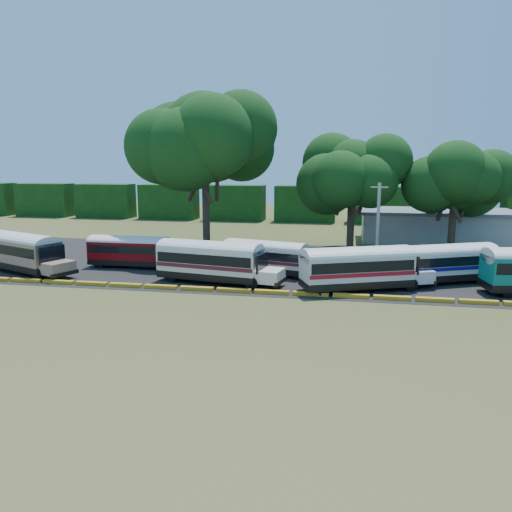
% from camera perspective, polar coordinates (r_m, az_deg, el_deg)
% --- Properties ---
extents(ground, '(160.00, 160.00, 0.00)m').
position_cam_1_polar(ground, '(37.83, -0.67, -4.65)').
color(ground, '#2F4617').
rests_on(ground, ground).
extents(asphalt_strip, '(64.00, 24.00, 0.02)m').
position_cam_1_polar(asphalt_strip, '(49.20, 3.17, -1.02)').
color(asphalt_strip, black).
rests_on(asphalt_strip, ground).
extents(curb, '(53.70, 0.45, 0.30)m').
position_cam_1_polar(curb, '(38.74, -0.39, -4.05)').
color(curb, gold).
rests_on(curb, ground).
extents(terminal_building, '(19.00, 9.00, 4.00)m').
position_cam_1_polar(terminal_building, '(67.16, 19.79, 3.30)').
color(terminal_building, beige).
rests_on(terminal_building, ground).
extents(treeline_backdrop, '(130.00, 4.00, 6.00)m').
position_cam_1_polar(treeline_backdrop, '(84.37, 5.65, 5.96)').
color(treeline_backdrop, black).
rests_on(treeline_backdrop, ground).
extents(bus_beige, '(11.21, 6.76, 3.63)m').
position_cam_1_polar(bus_beige, '(50.43, -25.23, 0.64)').
color(bus_beige, black).
rests_on(bus_beige, ground).
extents(bus_red, '(9.34, 2.38, 3.07)m').
position_cam_1_polar(bus_red, '(49.19, -14.06, 0.75)').
color(bus_red, black).
rests_on(bus_red, ground).
extents(bus_cream_west, '(11.04, 4.47, 3.53)m').
position_cam_1_polar(bus_cream_west, '(41.83, -5.02, -0.38)').
color(bus_cream_west, black).
rests_on(bus_cream_west, ground).
extents(bus_cream_east, '(9.55, 4.58, 3.05)m').
position_cam_1_polar(bus_cream_east, '(44.82, 1.28, 0.06)').
color(bus_cream_east, black).
rests_on(bus_cream_east, ground).
extents(bus_white_red, '(10.84, 6.47, 3.50)m').
position_cam_1_polar(bus_white_red, '(39.94, 11.75, -1.13)').
color(bus_white_red, black).
rests_on(bus_white_red, ground).
extents(bus_white_blue, '(10.07, 6.37, 3.28)m').
position_cam_1_polar(bus_white_blue, '(44.80, 21.29, -0.52)').
color(bus_white_blue, black).
rests_on(bus_white_blue, ground).
extents(tree_west, '(12.86, 12.86, 17.33)m').
position_cam_1_polar(tree_west, '(54.99, -5.89, 13.36)').
color(tree_west, '#34211A').
rests_on(tree_west, ground).
extents(tree_center, '(9.00, 9.00, 12.44)m').
position_cam_1_polar(tree_center, '(56.83, 10.97, 9.61)').
color(tree_center, '#34211A').
rests_on(tree_center, ground).
extents(tree_east, '(8.94, 8.94, 11.40)m').
position_cam_1_polar(tree_east, '(58.84, 21.84, 8.10)').
color(tree_east, '#34211A').
rests_on(tree_east, ground).
extents(utility_pole, '(1.60, 0.30, 8.10)m').
position_cam_1_polar(utility_pole, '(48.20, 13.74, 3.45)').
color(utility_pole, gray).
rests_on(utility_pole, ground).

